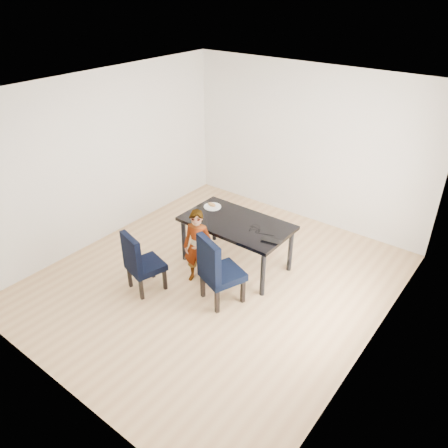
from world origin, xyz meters
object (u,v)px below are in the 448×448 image
Objects in this scene: chair_right at (223,269)px; plate at (212,207)px; child at (198,247)px; chair_left at (145,261)px; dining_table at (236,244)px; laptop at (273,239)px.

chair_right is 1.33m from plate.
plate is at bearing 95.94° from child.
chair_left is at bearing -93.45° from plate.
chair_right is (0.35, -0.78, 0.13)m from dining_table.
child is 4.24× the size of plate.
child is (-0.54, 0.13, 0.06)m from chair_right.
chair_right reaches higher than dining_table.
dining_table is 0.70m from plate.
chair_right is at bearing -32.40° from child.
laptop reaches higher than dining_table.
laptop is (1.25, -0.25, 0.00)m from plate.
laptop is at bearing -11.31° from plate.
dining_table is at bearing -19.95° from laptop.
dining_table is 1.75× the size of chair_left.
laptop is (0.68, -0.10, 0.39)m from dining_table.
chair_left is 0.74m from child.
child reaches higher than dining_table.
child is at bearing 67.25° from chair_left.
child is 1.05m from laptop.
chair_left is at bearing -147.16° from child.
dining_table is 1.41× the size of child.
plate is (0.08, 1.38, 0.30)m from chair_left.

